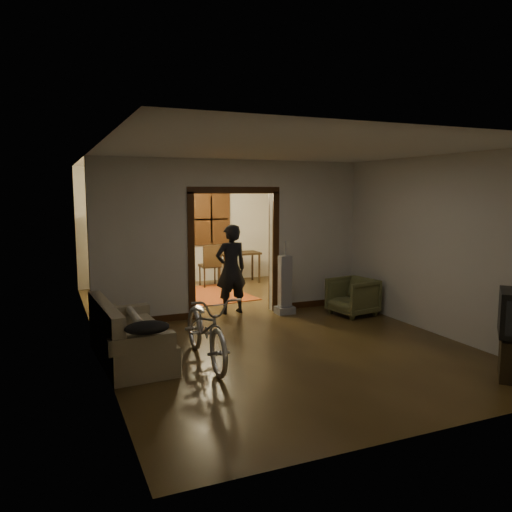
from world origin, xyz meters
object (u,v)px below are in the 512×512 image
person (231,269)px  desk (239,268)px  locker (140,249)px  armchair (352,297)px  sofa (131,331)px  bicycle (206,327)px

person → desk: bearing=-117.9°
person → locker: locker is taller
locker → armchair: bearing=-67.3°
armchair → person: 2.28m
person → armchair: bearing=149.1°
armchair → desk: desk is taller
sofa → bicycle: bicycle is taller
sofa → person: (2.13, 1.96, 0.42)m
bicycle → sofa: bearing=155.7°
armchair → desk: (-0.74, 3.82, 0.03)m
sofa → locker: bearing=74.7°
sofa → person: size_ratio=1.08×
bicycle → locker: size_ratio=0.97×
bicycle → armchair: (3.21, 1.40, -0.13)m
sofa → armchair: (4.12, 0.96, -0.07)m
sofa → armchair: sofa is taller
armchair → desk: bearing=-178.5°
sofa → locker: 5.04m
person → desk: size_ratio=1.64×
person → locker: 3.16m
locker → desk: size_ratio=1.84×
bicycle → desk: size_ratio=1.78×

